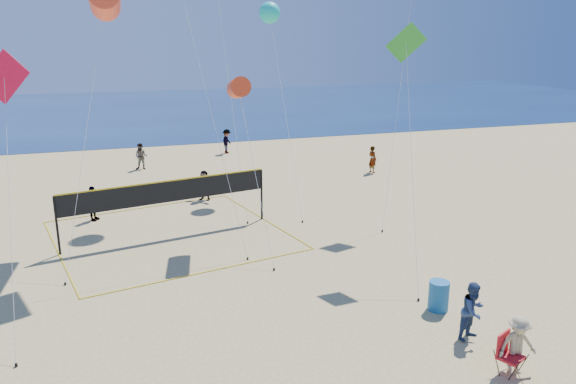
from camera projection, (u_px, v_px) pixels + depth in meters
name	position (u px, v px, depth m)	size (l,w,h in m)	color
ocean	(151.00, 109.00, 70.10)	(140.00, 50.00, 0.03)	#10234E
bystander_a	(473.00, 311.00, 16.96)	(0.89, 0.69, 1.83)	navy
bystander_b	(518.00, 345.00, 15.22)	(1.09, 0.63, 1.68)	tan
far_person_0	(93.00, 203.00, 27.90)	(1.03, 0.43, 1.76)	gray
far_person_1	(204.00, 185.00, 31.42)	(1.56, 0.50, 1.69)	gray
far_person_2	(372.00, 159.00, 37.64)	(0.66, 0.44, 1.82)	gray
far_person_3	(141.00, 156.00, 38.56)	(0.88, 0.69, 1.81)	gray
far_person_4	(227.00, 141.00, 43.83)	(1.22, 0.70, 1.90)	gray
camp_chair	(507.00, 351.00, 15.26)	(0.82, 0.93, 1.30)	red
trash_barrel	(439.00, 296.00, 18.84)	(0.68, 0.68, 1.02)	#165A93
volleyball_net	(168.00, 198.00, 25.55)	(11.57, 11.45, 2.62)	black
kite_0	(105.00, 0.00, 23.88)	(3.05, 7.28, 11.26)	#F64724
kite_2	(239.00, 88.00, 24.27)	(1.08, 5.51, 7.31)	red
kite_3	(5.00, 87.00, 18.63)	(1.72, 6.08, 8.53)	red
kite_4	(407.00, 56.00, 21.86)	(2.36, 5.10, 9.46)	green
kite_7	(270.00, 13.00, 32.07)	(1.37, 8.23, 10.80)	#17D0BE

